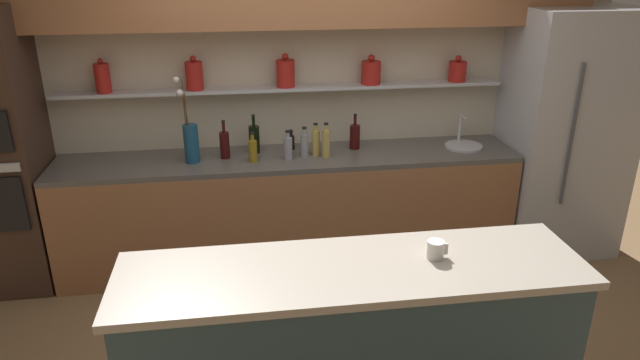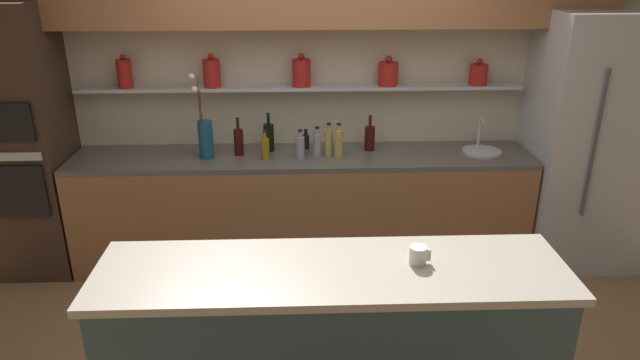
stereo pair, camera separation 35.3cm
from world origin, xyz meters
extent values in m
plane|color=olive|center=(0.00, 0.00, 0.00)|extent=(12.00, 12.00, 0.00)
cube|color=beige|center=(0.00, 1.60, 1.30)|extent=(5.20, 0.10, 2.60)
cube|color=#B7B7BC|center=(-0.13, 1.46, 1.41)|extent=(3.49, 0.18, 0.02)
cylinder|color=#AD1E19|center=(-1.48, 1.45, 1.53)|extent=(0.11, 0.11, 0.22)
sphere|color=#AD1E19|center=(-1.48, 1.45, 1.66)|extent=(0.04, 0.04, 0.04)
cylinder|color=#AD1E19|center=(-0.82, 1.45, 1.53)|extent=(0.13, 0.13, 0.21)
sphere|color=#AD1E19|center=(-0.82, 1.45, 1.66)|extent=(0.05, 0.05, 0.05)
cylinder|color=#AD1E19|center=(-0.12, 1.45, 1.52)|extent=(0.14, 0.14, 0.21)
sphere|color=#AD1E19|center=(-0.12, 1.45, 1.65)|extent=(0.05, 0.05, 0.05)
cylinder|color=#AD1E19|center=(0.56, 1.45, 1.51)|extent=(0.15, 0.15, 0.18)
sphere|color=#AD1E19|center=(0.56, 1.45, 1.63)|extent=(0.05, 0.05, 0.05)
cylinder|color=#AD1E19|center=(1.28, 1.45, 1.50)|extent=(0.14, 0.14, 0.16)
sphere|color=#AD1E19|center=(1.28, 1.45, 1.61)|extent=(0.05, 0.05, 0.05)
cube|color=#99603D|center=(-0.13, 1.24, 0.44)|extent=(3.59, 0.62, 0.88)
cube|color=#56514C|center=(-0.13, 1.24, 0.90)|extent=(3.59, 0.62, 0.04)
cube|color=#334C56|center=(0.00, -0.65, 0.49)|extent=(2.18, 0.55, 0.98)
cube|color=#ADA393|center=(0.00, -0.65, 1.00)|extent=(2.24, 0.61, 0.04)
cube|color=#B7B7BC|center=(2.14, 1.20, 1.01)|extent=(0.91, 0.70, 2.02)
cylinder|color=#4C4C51|center=(1.98, 0.83, 1.11)|extent=(0.02, 0.02, 1.11)
cube|color=#3D281E|center=(-2.27, 1.24, 1.05)|extent=(0.66, 0.62, 2.09)
cube|color=black|center=(-2.27, 0.92, 0.78)|extent=(0.55, 0.02, 0.40)
cube|color=#B7B7BC|center=(-2.27, 0.92, 1.05)|extent=(0.58, 0.02, 0.06)
cylinder|color=navy|center=(-0.86, 1.21, 1.07)|extent=(0.11, 0.11, 0.29)
cylinder|color=#4C3319|center=(-0.88, 1.19, 1.34)|extent=(0.03, 0.03, 0.25)
sphere|color=silver|center=(-0.91, 1.16, 1.47)|extent=(0.05, 0.05, 0.05)
cylinder|color=#4C3319|center=(-0.89, 1.21, 1.38)|extent=(0.01, 0.03, 0.34)
sphere|color=silver|center=(-0.93, 1.21, 1.55)|extent=(0.05, 0.05, 0.05)
cylinder|color=#4C3319|center=(-0.88, 1.21, 1.33)|extent=(0.01, 0.04, 0.24)
sphere|color=silver|center=(-0.92, 1.21, 1.45)|extent=(0.04, 0.04, 0.04)
cylinder|color=#B7B7BC|center=(1.30, 1.24, 0.93)|extent=(0.30, 0.30, 0.02)
cylinder|color=#B7B7BC|center=(1.30, 1.35, 1.05)|extent=(0.02, 0.02, 0.22)
cylinder|color=#B7B7BC|center=(1.30, 1.29, 1.16)|extent=(0.02, 0.12, 0.02)
cylinder|color=gray|center=(-0.01, 1.21, 1.01)|extent=(0.06, 0.06, 0.18)
cylinder|color=gray|center=(-0.01, 1.21, 1.12)|extent=(0.03, 0.03, 0.04)
cylinder|color=black|center=(-0.01, 1.21, 1.15)|extent=(0.03, 0.03, 0.01)
cylinder|color=black|center=(-0.39, 1.36, 1.03)|extent=(0.08, 0.08, 0.22)
cylinder|color=black|center=(-0.39, 1.36, 1.18)|extent=(0.02, 0.02, 0.08)
cylinder|color=black|center=(-0.39, 1.36, 1.22)|extent=(0.03, 0.03, 0.01)
cylinder|color=tan|center=(0.08, 1.23, 1.02)|extent=(0.06, 0.06, 0.20)
cylinder|color=tan|center=(0.08, 1.23, 1.15)|extent=(0.03, 0.03, 0.04)
cylinder|color=black|center=(0.08, 1.23, 1.17)|extent=(0.03, 0.03, 0.01)
cylinder|color=#380C0C|center=(-0.62, 1.27, 1.02)|extent=(0.07, 0.07, 0.21)
cylinder|color=#380C0C|center=(-0.62, 1.27, 1.17)|extent=(0.02, 0.02, 0.08)
cylinder|color=black|center=(-0.62, 1.27, 1.21)|extent=(0.03, 0.03, 0.01)
cylinder|color=black|center=(-0.09, 1.40, 0.98)|extent=(0.06, 0.06, 0.11)
cylinder|color=black|center=(-0.09, 1.40, 1.05)|extent=(0.03, 0.03, 0.04)
cylinder|color=black|center=(-0.09, 1.40, 1.07)|extent=(0.03, 0.03, 0.01)
cylinder|color=gray|center=(-0.14, 1.17, 1.01)|extent=(0.07, 0.07, 0.17)
cylinder|color=gray|center=(-0.14, 1.17, 1.11)|extent=(0.03, 0.03, 0.04)
cylinder|color=black|center=(-0.14, 1.17, 1.14)|extent=(0.03, 0.03, 0.01)
cylinder|color=#380C0C|center=(0.42, 1.34, 1.02)|extent=(0.08, 0.08, 0.19)
cylinder|color=#380C0C|center=(0.42, 1.34, 1.15)|extent=(0.02, 0.02, 0.08)
cylinder|color=black|center=(0.42, 1.34, 1.20)|extent=(0.03, 0.03, 0.01)
cylinder|color=olive|center=(-0.41, 1.16, 1.00)|extent=(0.06, 0.06, 0.17)
cylinder|color=olive|center=(-0.41, 1.16, 1.11)|extent=(0.03, 0.03, 0.05)
cylinder|color=black|center=(-0.41, 1.16, 1.14)|extent=(0.03, 0.03, 0.01)
cylinder|color=tan|center=(0.16, 1.17, 1.03)|extent=(0.07, 0.07, 0.22)
cylinder|color=tan|center=(0.16, 1.17, 1.16)|extent=(0.03, 0.03, 0.04)
cylinder|color=black|center=(0.16, 1.17, 1.19)|extent=(0.03, 0.03, 0.01)
cylinder|color=silver|center=(0.41, -0.62, 1.07)|extent=(0.08, 0.08, 0.09)
cube|color=silver|center=(0.46, -0.62, 1.07)|extent=(0.02, 0.01, 0.06)
camera|label=1|loc=(-0.50, -2.95, 2.41)|focal=32.00mm
camera|label=2|loc=(-0.15, -2.98, 2.41)|focal=32.00mm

